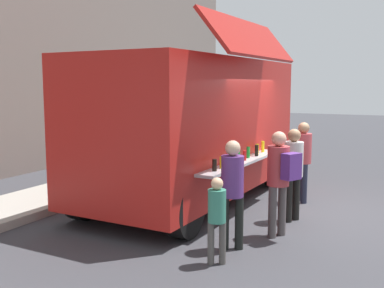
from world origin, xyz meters
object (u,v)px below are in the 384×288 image
object	(u,v)px
customer_front_ordering	(293,166)
food_truck_main	(193,125)
trash_bin	(192,146)
child_near_queue	(217,213)
customer_extra_browsing	(303,155)
customer_mid_with_backpack	(280,173)
customer_rear_waiting	(232,185)

from	to	relation	value
customer_front_ordering	food_truck_main	bearing A→B (deg)	8.76
trash_bin	child_near_queue	bearing A→B (deg)	-150.74
food_truck_main	customer_extra_browsing	bearing A→B (deg)	-64.86
customer_mid_with_backpack	customer_extra_browsing	distance (m)	2.36
customer_mid_with_backpack	child_near_queue	world-z (taller)	customer_mid_with_backpack
trash_bin	customer_extra_browsing	bearing A→B (deg)	-129.39
customer_rear_waiting	child_near_queue	distance (m)	0.67
customer_extra_browsing	trash_bin	bearing A→B (deg)	-73.44
food_truck_main	customer_extra_browsing	world-z (taller)	food_truck_main
customer_rear_waiting	customer_mid_with_backpack	bearing A→B (deg)	-58.25
food_truck_main	child_near_queue	bearing A→B (deg)	-146.24
trash_bin	customer_mid_with_backpack	distance (m)	7.53
trash_bin	customer_front_ordering	bearing A→B (deg)	-137.72
food_truck_main	trash_bin	xyz separation A→B (m)	(4.48, 2.32, -1.12)
customer_front_ordering	customer_rear_waiting	size ratio (longest dim) A/B	1.02
customer_mid_with_backpack	customer_extra_browsing	xyz separation A→B (m)	(2.36, 0.20, -0.05)
food_truck_main	customer_mid_with_backpack	xyz separation A→B (m)	(-1.46, -2.26, -0.55)
food_truck_main	customer_mid_with_backpack	distance (m)	2.75
customer_extra_browsing	child_near_queue	size ratio (longest dim) A/B	1.38
customer_front_ordering	customer_mid_with_backpack	world-z (taller)	customer_mid_with_backpack
customer_front_ordering	customer_rear_waiting	world-z (taller)	customer_front_ordering
child_near_queue	customer_extra_browsing	bearing A→B (deg)	-35.68
trash_bin	customer_rear_waiting	world-z (taller)	customer_rear_waiting
customer_rear_waiting	customer_front_ordering	bearing A→B (deg)	-42.94
trash_bin	customer_extra_browsing	world-z (taller)	customer_extra_browsing
food_truck_main	customer_extra_browsing	size ratio (longest dim) A/B	3.50
customer_mid_with_backpack	customer_extra_browsing	bearing A→B (deg)	-59.30
trash_bin	customer_rear_waiting	bearing A→B (deg)	-148.76
trash_bin	child_near_queue	size ratio (longest dim) A/B	0.79
customer_front_ordering	child_near_queue	size ratio (longest dim) A/B	1.38
customer_rear_waiting	trash_bin	bearing A→B (deg)	1.45
food_truck_main	customer_front_ordering	world-z (taller)	food_truck_main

